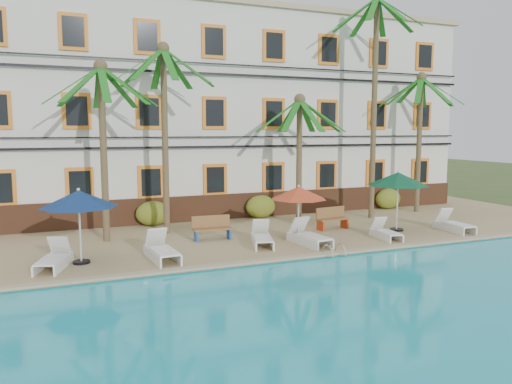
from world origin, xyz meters
name	(u,v)px	position (x,y,z in m)	size (l,w,h in m)	color
ground	(315,256)	(0.00, 0.00, 0.00)	(100.00, 100.00, 0.00)	#384C23
pool_deck	(261,227)	(0.00, 5.00, 0.12)	(30.00, 12.00, 0.25)	tan
swimming_pool	(465,322)	(0.00, -7.00, 0.10)	(26.00, 12.00, 0.20)	#19A6BC
pool_coping	(328,254)	(0.00, -0.90, 0.28)	(30.00, 0.35, 0.06)	tan
hotel_building	(224,113)	(0.00, 9.98, 5.37)	(25.40, 6.44, 10.22)	silver
palm_a	(103,125)	(-6.74, 4.17, 4.66)	(4.13, 4.13, 6.79)	brown
palm_b	(164,112)	(-4.31, 4.67, 5.17)	(4.13, 4.13, 7.66)	brown
palm_c	(299,139)	(1.70, 4.61, 4.07)	(4.13, 4.13, 5.81)	brown
palm_d	(375,80)	(5.67, 4.65, 6.80)	(4.13, 4.13, 10.54)	brown
palm_e	(420,122)	(8.92, 5.26, 4.86)	(4.13, 4.13, 7.12)	brown
shrub_left	(153,213)	(-4.52, 6.60, 0.80)	(1.50, 0.90, 1.10)	#1C5819
shrub_mid	(261,207)	(0.68, 6.60, 0.80)	(1.50, 0.90, 1.10)	#1C5819
shrub_right	(388,199)	(8.13, 6.60, 0.80)	(1.50, 0.90, 1.10)	#1C5819
umbrella_blue	(79,199)	(-7.83, 1.11, 2.30)	(2.41, 2.41, 2.41)	black
umbrella_red	(299,193)	(0.03, 1.38, 2.09)	(2.15, 2.15, 2.16)	black
umbrella_green	(398,179)	(4.77, 1.58, 2.42)	(2.55, 2.55, 2.55)	black
lounger_a	(54,259)	(-8.64, 0.85, 0.54)	(1.21, 2.01, 0.89)	white
lounger_b	(162,250)	(-5.38, 0.59, 0.56)	(0.88, 2.08, 0.96)	white
lounger_c	(262,237)	(-1.53, 1.23, 0.54)	(1.21, 2.02, 0.90)	white
lounger_d	(309,236)	(0.11, 0.69, 0.56)	(0.95, 2.12, 0.97)	white
lounger_e	(385,232)	(3.39, 0.49, 0.51)	(0.79, 1.72, 0.79)	white
lounger_f	(453,224)	(6.92, 0.60, 0.55)	(0.82, 1.97, 0.91)	white
bench_left	(212,228)	(-2.95, 2.85, 0.72)	(1.53, 0.56, 0.93)	olive
bench_right	(332,218)	(2.43, 2.94, 0.72)	(1.55, 0.67, 0.93)	olive
pool_ladder	(334,255)	(0.18, -1.00, 0.25)	(0.54, 0.74, 0.74)	silver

